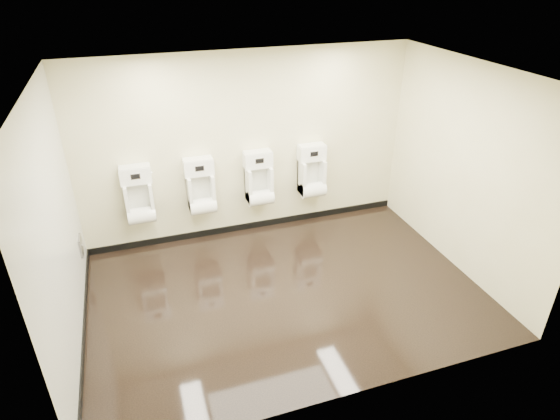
# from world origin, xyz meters

# --- Properties ---
(ground) EXTENTS (5.00, 3.50, 0.00)m
(ground) POSITION_xyz_m (0.00, 0.00, 0.00)
(ground) COLOR black
(ground) RESTS_ON ground
(ceiling) EXTENTS (5.00, 3.50, 0.00)m
(ceiling) POSITION_xyz_m (0.00, 0.00, 2.80)
(ceiling) COLOR white
(back_wall) EXTENTS (5.00, 0.02, 2.80)m
(back_wall) POSITION_xyz_m (0.00, 1.75, 1.40)
(back_wall) COLOR beige
(back_wall) RESTS_ON ground
(front_wall) EXTENTS (5.00, 0.02, 2.80)m
(front_wall) POSITION_xyz_m (0.00, -1.75, 1.40)
(front_wall) COLOR beige
(front_wall) RESTS_ON ground
(left_wall) EXTENTS (0.02, 3.50, 2.80)m
(left_wall) POSITION_xyz_m (-2.50, 0.00, 1.40)
(left_wall) COLOR beige
(left_wall) RESTS_ON ground
(right_wall) EXTENTS (0.02, 3.50, 2.80)m
(right_wall) POSITION_xyz_m (2.50, 0.00, 1.40)
(right_wall) COLOR beige
(right_wall) RESTS_ON ground
(tile_overlay_left) EXTENTS (0.01, 3.50, 2.80)m
(tile_overlay_left) POSITION_xyz_m (-2.50, 0.00, 1.40)
(tile_overlay_left) COLOR silver
(tile_overlay_left) RESTS_ON ground
(skirting_back) EXTENTS (5.00, 0.02, 0.10)m
(skirting_back) POSITION_xyz_m (0.00, 1.74, 0.05)
(skirting_back) COLOR black
(skirting_back) RESTS_ON ground
(skirting_left) EXTENTS (0.02, 3.50, 0.10)m
(skirting_left) POSITION_xyz_m (-2.49, 0.00, 0.05)
(skirting_left) COLOR black
(skirting_left) RESTS_ON ground
(access_panel) EXTENTS (0.04, 0.25, 0.25)m
(access_panel) POSITION_xyz_m (-2.48, 1.20, 0.50)
(access_panel) COLOR #9E9EA3
(access_panel) RESTS_ON left_wall
(urinal_0) EXTENTS (0.44, 0.33, 0.82)m
(urinal_0) POSITION_xyz_m (-1.65, 1.60, 0.87)
(urinal_0) COLOR white
(urinal_0) RESTS_ON back_wall
(urinal_1) EXTENTS (0.44, 0.33, 0.82)m
(urinal_1) POSITION_xyz_m (-0.77, 1.60, 0.87)
(urinal_1) COLOR white
(urinal_1) RESTS_ON back_wall
(urinal_2) EXTENTS (0.44, 0.33, 0.82)m
(urinal_2) POSITION_xyz_m (0.12, 1.60, 0.87)
(urinal_2) COLOR white
(urinal_2) RESTS_ON back_wall
(urinal_3) EXTENTS (0.44, 0.33, 0.82)m
(urinal_3) POSITION_xyz_m (0.98, 1.60, 0.87)
(urinal_3) COLOR white
(urinal_3) RESTS_ON back_wall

